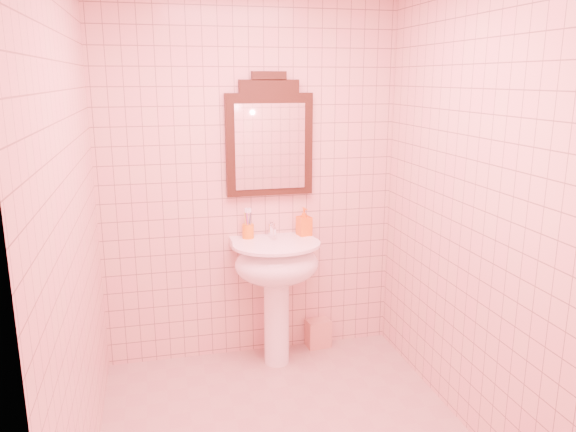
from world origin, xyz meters
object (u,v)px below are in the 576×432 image
object	(u,v)px
soap_dispenser	(304,222)
towel	(318,333)
toothbrush_cup	(248,231)
pedestal_sink	(277,272)
mirror	(269,139)

from	to	relation	value
soap_dispenser	towel	world-z (taller)	soap_dispenser
toothbrush_cup	pedestal_sink	bearing A→B (deg)	-42.84
pedestal_sink	towel	distance (m)	0.68
mirror	toothbrush_cup	size ratio (longest dim) A/B	4.46
pedestal_sink	soap_dispenser	xyz separation A→B (m)	(0.22, 0.13, 0.30)
pedestal_sink	mirror	size ratio (longest dim) A/B	1.07
toothbrush_cup	soap_dispenser	distance (m)	0.39
soap_dispenser	pedestal_sink	bearing A→B (deg)	-160.49
mirror	towel	bearing A→B (deg)	-5.46
towel	soap_dispenser	bearing A→B (deg)	-164.56
toothbrush_cup	towel	xyz separation A→B (m)	(0.51, 0.02, -0.81)
mirror	towel	world-z (taller)	mirror
toothbrush_cup	towel	world-z (taller)	toothbrush_cup
pedestal_sink	towel	xyz separation A→B (m)	(0.34, 0.17, -0.56)
soap_dispenser	toothbrush_cup	bearing A→B (deg)	166.13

